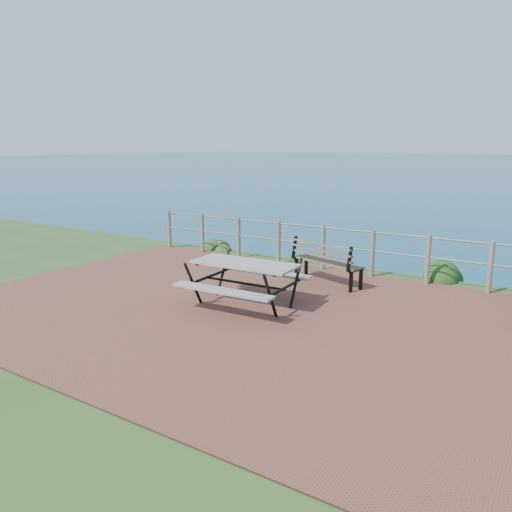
{
  "coord_description": "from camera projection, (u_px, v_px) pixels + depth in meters",
  "views": [
    {
      "loc": [
        4.65,
        -6.68,
        2.78
      ],
      "look_at": [
        -0.23,
        0.93,
        0.75
      ],
      "focal_mm": 35.0,
      "sensor_mm": 36.0,
      "label": 1
    }
  ],
  "objects": [
    {
      "name": "ground",
      "position": [
        238.0,
        310.0,
        8.54
      ],
      "size": [
        10.0,
        7.0,
        0.12
      ],
      "primitive_type": "cube",
      "color": "brown",
      "rests_on": "ground"
    },
    {
      "name": "safety_railing",
      "position": [
        323.0,
        245.0,
        11.17
      ],
      "size": [
        9.4,
        0.1,
        1.0
      ],
      "color": "#6B5B4C",
      "rests_on": "ground"
    },
    {
      "name": "picnic_table",
      "position": [
        245.0,
        279.0,
        8.65
      ],
      "size": [
        1.86,
        1.58,
        0.77
      ],
      "rotation": [
        0.0,
        0.0,
        0.05
      ],
      "color": "gray",
      "rests_on": "ground"
    },
    {
      "name": "park_bench",
      "position": [
        328.0,
        256.0,
        10.03
      ],
      "size": [
        1.63,
        0.84,
        0.9
      ],
      "rotation": [
        0.0,
        0.0,
        -0.3
      ],
      "color": "brown",
      "rests_on": "ground"
    },
    {
      "name": "shrub_lip_west",
      "position": [
        221.0,
        248.0,
        13.62
      ],
      "size": [
        0.77,
        0.77,
        0.51
      ],
      "primitive_type": "ellipsoid",
      "color": "#274C1C",
      "rests_on": "ground"
    },
    {
      "name": "shrub_lip_east",
      "position": [
        442.0,
        278.0,
        10.61
      ],
      "size": [
        0.8,
        0.8,
        0.56
      ],
      "primitive_type": "ellipsoid",
      "color": "#1B4214",
      "rests_on": "ground"
    }
  ]
}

